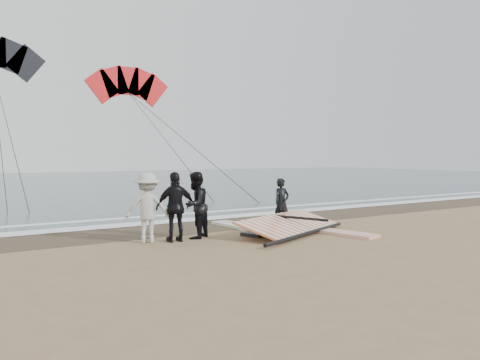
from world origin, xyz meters
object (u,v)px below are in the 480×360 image
at_px(man_main, 282,203).
at_px(board_cream, 240,226).
at_px(board_white, 339,233).
at_px(sail_rig, 286,226).

xyz_separation_m(man_main, board_cream, (-1.25, 0.64, -0.76)).
xyz_separation_m(man_main, board_white, (0.62, -2.05, -0.76)).
distance_m(board_white, sail_rig, 1.61).
bearing_deg(board_white, man_main, 93.47).
relative_size(man_main, sail_rig, 0.38).
xyz_separation_m(board_white, board_cream, (-1.87, 2.69, 0.00)).
bearing_deg(sail_rig, board_white, -41.31).
distance_m(board_white, board_cream, 3.27).
bearing_deg(board_white, sail_rig, 125.34).
xyz_separation_m(board_cream, sail_rig, (0.66, -1.63, 0.15)).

